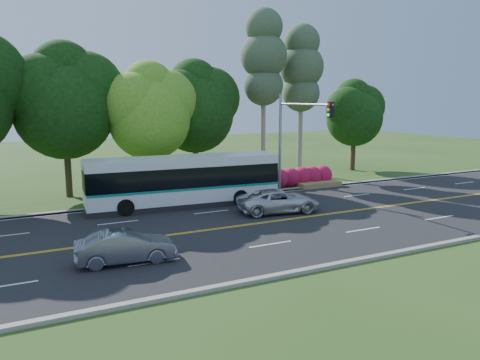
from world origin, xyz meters
name	(u,v)px	position (x,y,z in m)	size (l,w,h in m)	color
ground	(246,225)	(0.00, 0.00, 0.00)	(120.00, 120.00, 0.00)	#264918
road	(246,225)	(0.00, 0.00, 0.01)	(60.00, 14.00, 0.02)	black
curb_north	(197,199)	(0.00, 7.15, 0.07)	(60.00, 0.30, 0.15)	gray
curb_south	(327,266)	(0.00, -7.15, 0.07)	(60.00, 0.30, 0.15)	gray
grass_verge	(187,194)	(0.00, 9.00, 0.05)	(60.00, 4.00, 0.10)	#264918
lane_markings	(244,225)	(-0.09, 0.00, 0.02)	(57.60, 13.82, 0.00)	gold
tree_row	(99,98)	(-5.15, 12.13, 6.73)	(44.70, 9.10, 13.84)	black
bougainvillea_hedge	(281,179)	(7.18, 8.15, 0.72)	(9.50, 2.25, 1.50)	#A10D22
traffic_signal	(295,128)	(6.49, 5.40, 4.67)	(0.42, 6.10, 7.00)	gray
transit_bus	(183,182)	(-1.42, 5.75, 1.56)	(12.03, 3.33, 3.11)	silver
sedan	(126,247)	(-7.04, -2.98, 0.68)	(1.40, 4.02, 1.33)	slate
suv	(278,201)	(3.04, 1.70, 0.70)	(2.25, 4.89, 1.36)	silver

